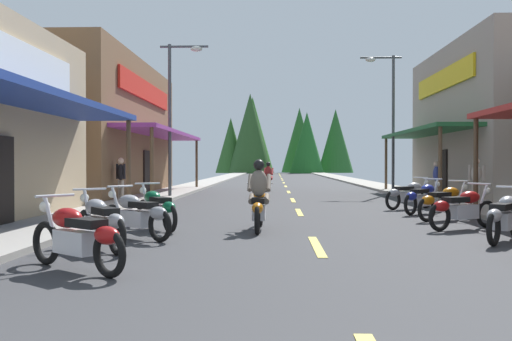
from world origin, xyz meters
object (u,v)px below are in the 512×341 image
object	(u,v)px
motorcycle_parked_right_3	(463,208)
pedestrian_strolling	(476,179)
motorcycle_parked_left_0	(77,236)
motorcycle_parked_left_3	(156,208)
rider_cruising_lead	(259,201)
motorcycle_parked_right_5	(424,197)
motorcycle_parked_left_1	(101,221)
rider_cruising_trailing	(268,179)
motorcycle_parked_right_4	(445,202)
motorcycle_parked_left_2	(136,214)
streetlamp_right	(388,105)
pedestrian_waiting	(436,178)
streetlamp_left	(177,99)
motorcycle_parked_right_6	(409,194)
motorcycle_parked_right_2	(505,216)
pedestrian_by_shop	(121,177)

from	to	relation	value
motorcycle_parked_right_3	pedestrian_strolling	world-z (taller)	pedestrian_strolling
motorcycle_parked_right_3	motorcycle_parked_left_0	size ratio (longest dim) A/B	1.06
motorcycle_parked_left_3	rider_cruising_lead	distance (m)	2.30
motorcycle_parked_right_3	motorcycle_parked_right_5	size ratio (longest dim) A/B	1.19
motorcycle_parked_right_5	motorcycle_parked_left_1	bearing A→B (deg)	177.55
motorcycle_parked_left_0	rider_cruising_trailing	xyz separation A→B (m)	(2.41, 21.80, 0.17)
motorcycle_parked_right_4	motorcycle_parked_right_5	distance (m)	1.80
motorcycle_parked_left_2	pedestrian_strolling	xyz separation A→B (m)	(9.61, 8.12, 0.48)
streetlamp_right	pedestrian_waiting	world-z (taller)	streetlamp_right
streetlamp_right	motorcycle_parked_left_1	distance (m)	20.21
motorcycle_parked_right_3	rider_cruising_trailing	xyz separation A→B (m)	(-4.52, 16.89, 0.17)
motorcycle_parked_right_3	streetlamp_right	bearing A→B (deg)	53.99
motorcycle_parked_right_4	streetlamp_left	bearing A→B (deg)	100.27
motorcycle_parked_left_0	motorcycle_parked_right_6	bearing A→B (deg)	-88.10
motorcycle_parked_right_5	pedestrian_waiting	distance (m)	6.27
streetlamp_left	motorcycle_parked_right_6	xyz separation A→B (m)	(8.50, -5.06, -3.71)
streetlamp_right	motorcycle_parked_right_6	distance (m)	10.26
rider_cruising_lead	motorcycle_parked_right_6	bearing A→B (deg)	-38.42
streetlamp_right	motorcycle_parked_right_2	distance (m)	17.20
motorcycle_parked_left_0	motorcycle_parked_left_1	world-z (taller)	same
motorcycle_parked_right_5	motorcycle_parked_right_2	bearing A→B (deg)	-135.54
pedestrian_waiting	motorcycle_parked_right_3	bearing A→B (deg)	88.45
motorcycle_parked_left_0	pedestrian_by_shop	size ratio (longest dim) A/B	1.05
motorcycle_parked_right_4	motorcycle_parked_right_5	bearing A→B (deg)	56.93
motorcycle_parked_right_6	pedestrian_by_shop	distance (m)	10.48
motorcycle_parked_right_5	pedestrian_waiting	bearing A→B (deg)	25.06
motorcycle_parked_right_4	pedestrian_strolling	distance (m)	5.10
motorcycle_parked_right_5	motorcycle_parked_left_3	bearing A→B (deg)	164.56
motorcycle_parked_right_3	pedestrian_strolling	size ratio (longest dim) A/B	1.14
streetlamp_right	motorcycle_parked_right_4	xyz separation A→B (m)	(-1.20, -12.85, -3.90)
motorcycle_parked_right_6	motorcycle_parked_left_0	size ratio (longest dim) A/B	1.04
pedestrian_strolling	motorcycle_parked_right_4	bearing A→B (deg)	-165.43
streetlamp_right	motorcycle_parked_left_2	distance (m)	18.92
motorcycle_parked_left_2	motorcycle_parked_left_3	bearing A→B (deg)	-54.15
motorcycle_parked_right_2	motorcycle_parked_right_3	xyz separation A→B (m)	(-0.13, 1.89, 0.00)
streetlamp_left	motorcycle_parked_left_0	xyz separation A→B (m)	(1.41, -15.37, -3.71)
pedestrian_strolling	motorcycle_parked_left_2	bearing A→B (deg)	173.68
motorcycle_parked_right_6	pedestrian_by_shop	size ratio (longest dim) A/B	1.09
streetlamp_right	pedestrian_waiting	xyz separation A→B (m)	(0.87, -5.16, -3.48)
motorcycle_parked_left_3	motorcycle_parked_left_2	bearing A→B (deg)	141.88
motorcycle_parked_right_2	rider_cruising_lead	distance (m)	4.95
motorcycle_parked_left_2	motorcycle_parked_left_3	world-z (taller)	same
motorcycle_parked_right_3	motorcycle_parked_right_2	bearing A→B (deg)	-116.59
motorcycle_parked_left_3	rider_cruising_lead	size ratio (longest dim) A/B	0.84
streetlamp_left	motorcycle_parked_left_0	world-z (taller)	streetlamp_left
motorcycle_parked_right_5	rider_cruising_lead	size ratio (longest dim) A/B	0.74
motorcycle_parked_right_5	motorcycle_parked_left_2	xyz separation A→B (m)	(-7.09, -5.47, 0.00)
streetlamp_right	motorcycle_parked_right_2	size ratio (longest dim) A/B	3.89
streetlamp_right	motorcycle_parked_left_0	xyz separation A→B (m)	(-8.35, -19.71, -3.90)
motorcycle_parked_right_5	pedestrian_by_shop	bearing A→B (deg)	112.48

